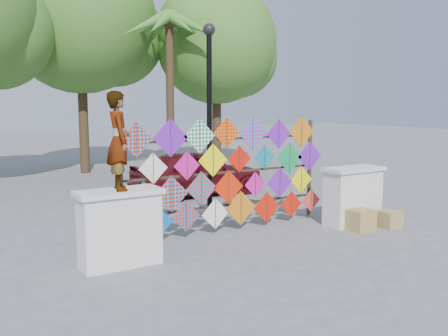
{
  "coord_description": "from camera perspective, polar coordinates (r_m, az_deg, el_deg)",
  "views": [
    {
      "loc": [
        -5.47,
        -7.94,
        2.72
      ],
      "look_at": [
        -0.17,
        0.6,
        1.37
      ],
      "focal_mm": 40.0,
      "sensor_mm": 36.0,
      "label": 1
    }
  ],
  "objects": [
    {
      "name": "ground",
      "position": [
        10.02,
        2.67,
        -8.13
      ],
      "size": [
        80.0,
        80.0,
        0.0
      ],
      "primitive_type": "plane",
      "color": "gray",
      "rests_on": "ground"
    },
    {
      "name": "palm_tree",
      "position": [
        17.83,
        -6.28,
        14.76
      ],
      "size": [
        3.62,
        3.62,
        5.83
      ],
      "color": "#422E1C",
      "rests_on": "ground"
    },
    {
      "name": "vendor_woman",
      "position": [
        8.26,
        -11.94,
        3.05
      ],
      "size": [
        0.49,
        0.65,
        1.61
      ],
      "primitive_type": "imported",
      "rotation": [
        0.0,
        0.0,
        1.39
      ],
      "color": "#99999E",
      "rests_on": "parapet_left"
    },
    {
      "name": "sedan",
      "position": [
        14.56,
        -3.04,
        -0.49
      ],
      "size": [
        3.94,
        1.6,
        1.34
      ],
      "primitive_type": "imported",
      "rotation": [
        0.0,
        0.0,
        1.57
      ],
      "color": "#5C0F16",
      "rests_on": "ground"
    },
    {
      "name": "kite_rack",
      "position": [
        10.4,
        0.76,
        -0.6
      ],
      "size": [
        4.9,
        0.24,
        2.41
      ],
      "color": "#31291B",
      "rests_on": "ground"
    },
    {
      "name": "tree_mid",
      "position": [
        20.01,
        -15.88,
        16.11
      ],
      "size": [
        6.3,
        5.6,
        8.61
      ],
      "color": "#422E1C",
      "rests_on": "ground"
    },
    {
      "name": "parapet_right",
      "position": [
        11.45,
        14.5,
        -3.04
      ],
      "size": [
        1.4,
        0.65,
        1.28
      ],
      "color": "silver",
      "rests_on": "ground"
    },
    {
      "name": "tree_east",
      "position": [
        20.54,
        -0.68,
        13.94
      ],
      "size": [
        5.4,
        4.8,
        7.42
      ],
      "color": "#422E1C",
      "rests_on": "ground"
    },
    {
      "name": "lamppost",
      "position": [
        11.5,
        -1.69,
        7.47
      ],
      "size": [
        0.28,
        0.28,
        4.46
      ],
      "color": "black",
      "rests_on": "ground"
    },
    {
      "name": "cardboard_box_near",
      "position": [
        11.02,
        15.34,
        -5.75
      ],
      "size": [
        0.5,
        0.45,
        0.45
      ],
      "primitive_type": "cube",
      "color": "#9F7F4D",
      "rests_on": "ground"
    },
    {
      "name": "parapet_left",
      "position": [
        8.48,
        -11.82,
        -6.67
      ],
      "size": [
        1.4,
        0.65,
        1.28
      ],
      "color": "silver",
      "rests_on": "ground"
    },
    {
      "name": "cardboard_box_far",
      "position": [
        11.46,
        18.42,
        -5.57
      ],
      "size": [
        0.43,
        0.4,
        0.36
      ],
      "primitive_type": "cube",
      "color": "#9F7F4D",
      "rests_on": "ground"
    }
  ]
}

